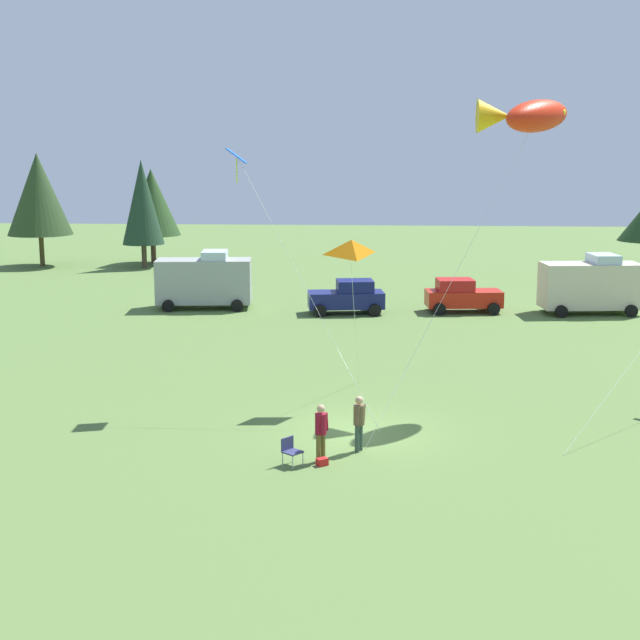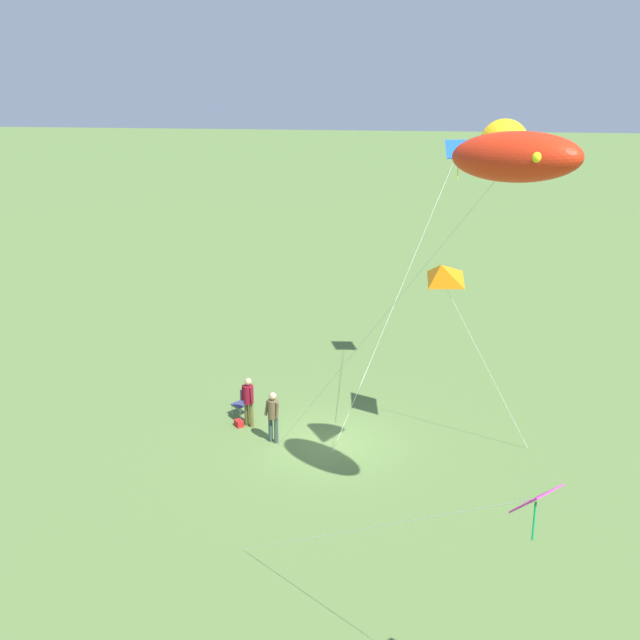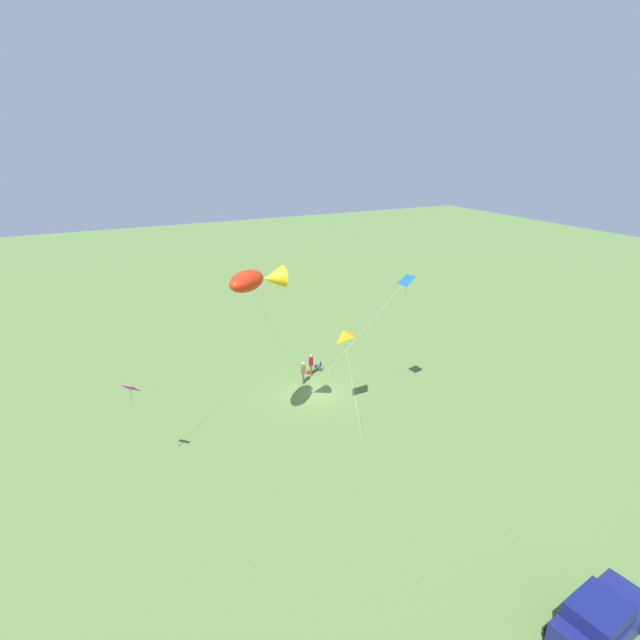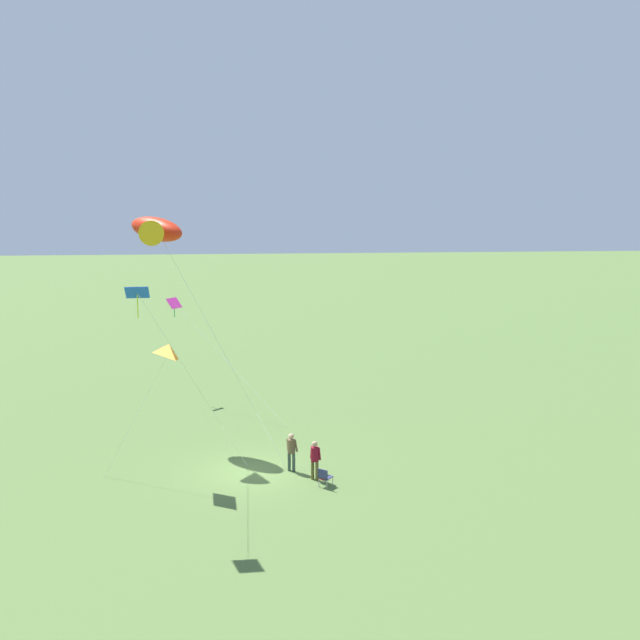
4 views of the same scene
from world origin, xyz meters
name	(u,v)px [view 4 (image 4 of 4)]	position (x,y,z in m)	size (l,w,h in m)	color
ground_plane	(252,472)	(0.00, 0.00, 0.00)	(160.00, 160.00, 0.00)	#537037
person_kite_flyer	(291,449)	(0.04, -1.77, 1.02)	(0.46, 0.54, 1.74)	#33483D
folding_chair	(325,476)	(-1.93, -3.10, 0.49)	(0.68, 0.68, 0.82)	navy
person_spectator	(315,457)	(-1.06, -2.74, 1.02)	(0.47, 0.52, 1.74)	brown
backpack_on_grass	(323,477)	(-1.00, -3.08, 0.11)	(0.32, 0.22, 0.22)	red
kite_large_fish	(156,230)	(5.67, 4.51, 10.22)	(7.46, 7.83, 10.95)	red
kite_diamond_blue	(141,300)	(-4.34, 3.93, 8.55)	(5.62, 4.35, 9.12)	blue
kite_delta_orange	(169,350)	(-0.38, 3.39, 5.69)	(1.83, 3.86, 6.10)	orange
kite_diamond_rainbow	(178,308)	(12.14, 4.18, 5.21)	(6.65, 6.65, 5.72)	#E230A2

